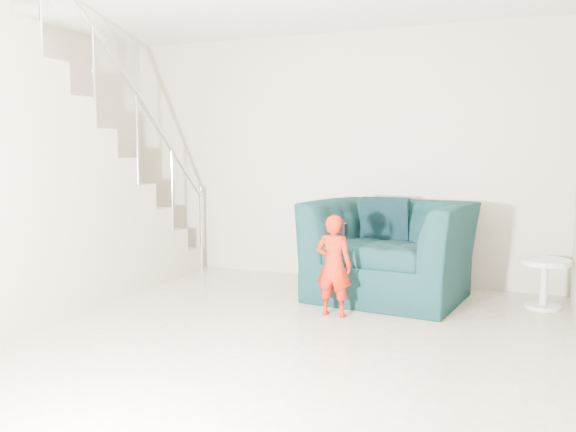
# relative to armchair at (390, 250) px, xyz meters

# --- Properties ---
(floor) EXTENTS (5.50, 5.50, 0.00)m
(floor) POSITION_rel_armchair_xyz_m (-0.87, -2.03, -0.47)
(floor) COLOR gray
(floor) RESTS_ON ground
(back_wall) EXTENTS (5.00, 0.00, 5.00)m
(back_wall) POSITION_rel_armchair_xyz_m (-0.87, 0.72, 0.88)
(back_wall) COLOR #B1A990
(back_wall) RESTS_ON floor
(armchair) EXTENTS (1.57, 1.41, 0.93)m
(armchair) POSITION_rel_armchair_xyz_m (0.00, 0.00, 0.00)
(armchair) COLOR black
(armchair) RESTS_ON floor
(toddler) EXTENTS (0.33, 0.22, 0.88)m
(toddler) POSITION_rel_armchair_xyz_m (-0.30, -0.84, -0.03)
(toddler) COLOR #A81005
(toddler) RESTS_ON floor
(side_table) EXTENTS (0.45, 0.45, 0.45)m
(side_table) POSITION_rel_armchair_xyz_m (1.38, 0.13, -0.16)
(side_table) COLOR silver
(side_table) RESTS_ON floor
(staircase) EXTENTS (1.02, 3.03, 3.62)m
(staircase) POSITION_rel_armchair_xyz_m (-2.87, -1.48, 0.48)
(staircase) COLOR #ADA089
(staircase) RESTS_ON floor
(cushion) EXTENTS (0.48, 0.23, 0.48)m
(cushion) POSITION_rel_armchair_xyz_m (-0.13, 0.33, 0.25)
(cushion) COLOR black
(cushion) RESTS_ON armchair
(throw) EXTENTS (0.05, 0.47, 0.53)m
(throw) POSITION_rel_armchair_xyz_m (-0.61, -0.02, 0.12)
(throw) COLOR black
(throw) RESTS_ON armchair
(phone) EXTENTS (0.03, 0.05, 0.10)m
(phone) POSITION_rel_armchair_xyz_m (-0.19, -0.88, 0.30)
(phone) COLOR black
(phone) RESTS_ON toddler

